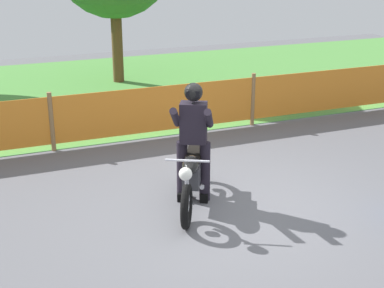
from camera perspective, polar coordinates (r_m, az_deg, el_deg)
The scene contains 5 objects.
ground at distance 7.65m, azimuth 4.52°, elevation -6.76°, with size 24.00×24.00×0.02m, color #5B5B60.
grass_verge at distance 13.99m, azimuth -8.50°, elevation 5.62°, with size 24.00×7.76×0.01m, color #4C8C3D.
barrier_fence at distance 10.25m, azimuth -3.43°, elevation 3.61°, with size 11.79×0.08×1.05m.
motorcycle_lead at distance 7.54m, azimuth 0.00°, elevation -3.36°, with size 1.00×1.72×0.90m.
rider_lead at distance 7.54m, azimuth 0.14°, elevation 0.56°, with size 0.70×0.71×1.69m.
Camera 1 is at (-3.09, -6.09, 3.42)m, focal length 51.78 mm.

